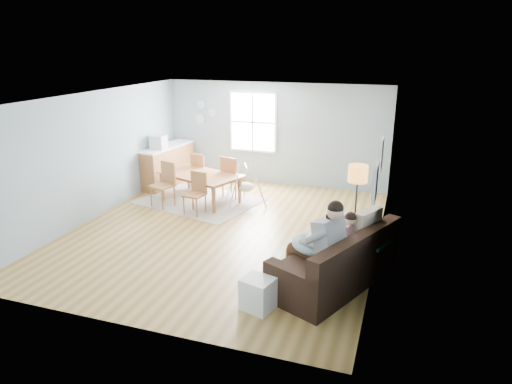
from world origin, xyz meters
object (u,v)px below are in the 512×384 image
(chair_sw, at_px, (165,181))
(dining_table, at_px, (199,188))
(chair_ne, at_px, (231,174))
(toddler, at_px, (343,233))
(father, at_px, (320,241))
(sofa, at_px, (338,266))
(monitor, at_px, (158,142))
(storage_cube, at_px, (257,294))
(counter, at_px, (168,165))
(chair_nw, at_px, (201,169))
(baby_swing, at_px, (246,186))
(chair_se, at_px, (196,190))
(floor_lamp, at_px, (357,181))

(chair_sw, bearing_deg, dining_table, 40.03)
(dining_table, distance_m, chair_ne, 0.85)
(toddler, bearing_deg, chair_sw, 153.68)
(father, bearing_deg, dining_table, 137.93)
(sofa, distance_m, chair_ne, 4.71)
(dining_table, relative_size, monitor, 5.15)
(father, bearing_deg, toddler, 59.69)
(father, relative_size, storage_cube, 2.94)
(chair_sw, xyz_separation_m, monitor, (-0.81, 1.17, 0.63))
(counter, bearing_deg, toddler, -35.50)
(sofa, relative_size, father, 1.65)
(sofa, bearing_deg, chair_nw, 137.98)
(storage_cube, bearing_deg, baby_swing, 111.86)
(storage_cube, bearing_deg, chair_se, 127.74)
(father, height_order, storage_cube, father)
(baby_swing, bearing_deg, chair_se, -128.71)
(father, relative_size, floor_lamp, 0.91)
(chair_sw, xyz_separation_m, chair_se, (0.92, -0.24, -0.06))
(toddler, distance_m, chair_ne, 4.55)
(chair_se, bearing_deg, baby_swing, 51.29)
(sofa, relative_size, storage_cube, 4.85)
(chair_se, bearing_deg, sofa, -32.05)
(father, height_order, floor_lamp, floor_lamp)
(storage_cube, relative_size, chair_nw, 0.52)
(chair_sw, height_order, counter, counter)
(chair_ne, bearing_deg, chair_nw, 165.70)
(father, distance_m, dining_table, 4.79)
(chair_sw, bearing_deg, sofa, -28.83)
(chair_nw, relative_size, monitor, 2.66)
(sofa, height_order, baby_swing, sofa)
(chair_sw, distance_m, chair_se, 0.95)
(chair_nw, relative_size, baby_swing, 0.83)
(counter, bearing_deg, chair_se, -46.12)
(chair_sw, xyz_separation_m, chair_nw, (0.31, 1.27, -0.03))
(father, bearing_deg, sofa, 42.07)
(storage_cube, xyz_separation_m, chair_ne, (-2.19, 4.53, 0.36))
(storage_cube, bearing_deg, chair_ne, 115.81)
(sofa, height_order, dining_table, sofa)
(sofa, xyz_separation_m, chair_se, (-3.51, 2.20, 0.21))
(toddler, height_order, baby_swing, toddler)
(sofa, height_order, storage_cube, sofa)
(chair_ne, bearing_deg, counter, 166.24)
(chair_se, relative_size, counter, 0.49)
(monitor, relative_size, baby_swing, 0.31)
(chair_ne, bearing_deg, chair_se, -104.47)
(sofa, bearing_deg, chair_sw, 151.17)
(toddler, relative_size, chair_ne, 0.89)
(chair_nw, height_order, chair_ne, chair_ne)
(dining_table, relative_size, baby_swing, 1.61)
(floor_lamp, distance_m, chair_nw, 4.96)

